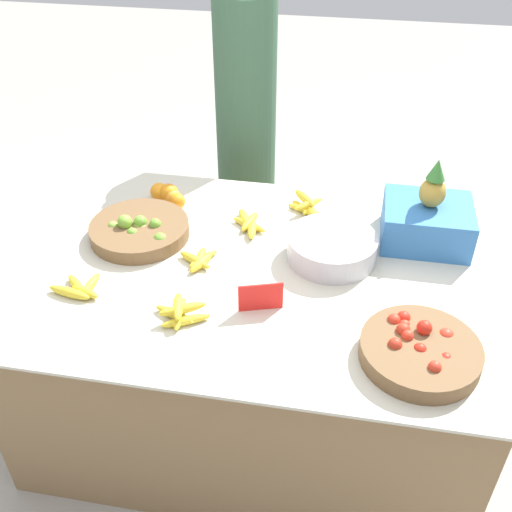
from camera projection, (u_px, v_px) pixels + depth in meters
The scene contains 14 objects.
ground_plane at pixel (256, 400), 2.56m from camera, with size 12.00×12.00×0.00m, color #A39E93.
market_table at pixel (256, 339), 2.34m from camera, with size 1.67×1.19×0.72m.
lime_bowl at pixel (140, 230), 2.26m from camera, with size 0.37×0.37×0.10m.
tomato_basket at pixel (420, 350), 1.76m from camera, with size 0.36×0.36×0.10m.
orange_pile at pixel (168, 195), 2.46m from camera, with size 0.16×0.12×0.08m.
metal_bowl at pixel (332, 247), 2.15m from camera, with size 0.32×0.32×0.09m.
price_sign at pixel (261, 297), 1.92m from camera, with size 0.14×0.05×0.10m.
produce_crate at pixel (427, 220), 2.21m from camera, with size 0.32×0.28×0.34m.
banana_bunch_middle_left at pixel (249, 223), 2.33m from camera, with size 0.15×0.20×0.04m.
banana_bunch_front_center at pixel (199, 260), 2.14m from camera, with size 0.14×0.15×0.03m.
banana_bunch_middle_right at pixel (180, 313), 1.90m from camera, with size 0.20×0.15×0.06m.
banana_bunch_front_right at pixel (307, 206), 2.41m from camera, with size 0.15×0.19×0.06m.
banana_bunch_back_center at pixel (79, 289), 2.01m from camera, with size 0.19×0.15×0.03m.
vendor_person at pixel (246, 140), 2.92m from camera, with size 0.29×0.29×1.57m.
Camera 1 is at (0.30, -1.66, 2.02)m, focal length 42.00 mm.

